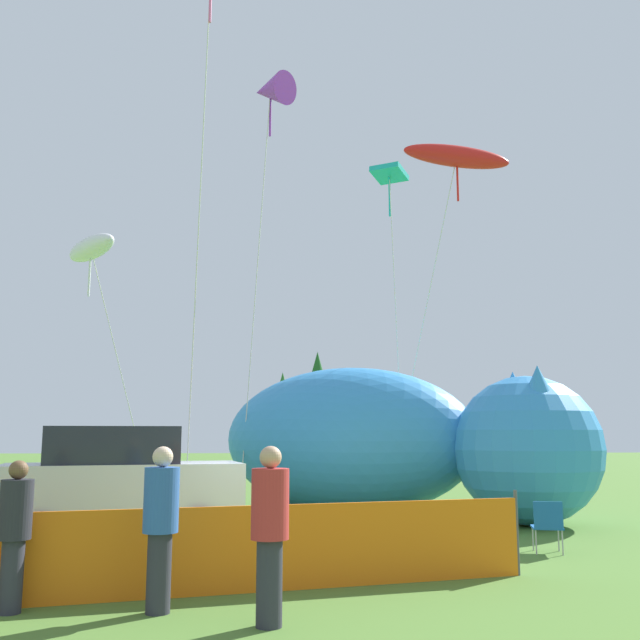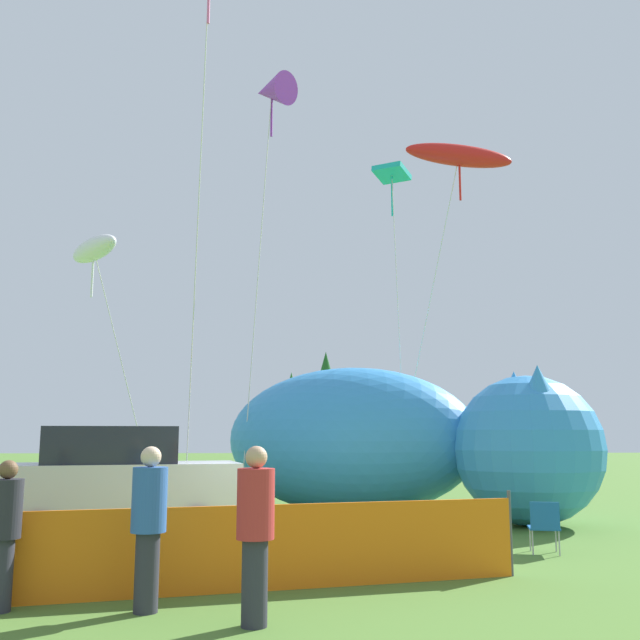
# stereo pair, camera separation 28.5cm
# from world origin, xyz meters

# --- Properties ---
(ground_plane) EXTENTS (120.00, 120.00, 0.00)m
(ground_plane) POSITION_xyz_m (0.00, 0.00, 0.00)
(ground_plane) COLOR #4C752D
(parked_car) EXTENTS (4.48, 2.56, 2.06)m
(parked_car) POSITION_xyz_m (-2.95, 1.35, 1.02)
(parked_car) COLOR #B7BCC1
(parked_car) RESTS_ON ground
(folding_chair) EXTENTS (0.58, 0.58, 0.84)m
(folding_chair) POSITION_xyz_m (4.31, -0.32, 0.48)
(folding_chair) COLOR #1959A5
(folding_chair) RESTS_ON ground
(inflatable_cat) EXTENTS (9.02, 7.04, 3.53)m
(inflatable_cat) POSITION_xyz_m (2.49, 4.89, 1.63)
(inflatable_cat) COLOR #338CD8
(inflatable_cat) RESTS_ON ground
(safety_fence) EXTENTS (9.28, 2.32, 1.15)m
(safety_fence) POSITION_xyz_m (-1.38, -3.17, 0.52)
(safety_fence) COLOR orange
(safety_fence) RESTS_ON ground
(spectator_in_white_shirt) EXTENTS (0.39, 0.39, 1.80)m
(spectator_in_white_shirt) POSITION_xyz_m (-0.15, -4.50, 0.98)
(spectator_in_white_shirt) COLOR #2D2D38
(spectator_in_white_shirt) RESTS_ON ground
(spectator_in_green_shirt) EXTENTS (0.39, 0.39, 1.79)m
(spectator_in_green_shirt) POSITION_xyz_m (-1.37, -3.88, 0.97)
(spectator_in_green_shirt) COLOR #2D2D38
(spectator_in_green_shirt) RESTS_ON ground
(spectator_in_black_shirt) EXTENTS (0.36, 0.36, 1.63)m
(spectator_in_black_shirt) POSITION_xyz_m (-2.97, -3.80, 0.89)
(spectator_in_black_shirt) COLOR #2D2D38
(spectator_in_black_shirt) RESTS_ON ground
(kite_red_lizard) EXTENTS (3.45, 2.15, 10.05)m
(kite_red_lizard) POSITION_xyz_m (4.82, 6.67, 9.58)
(kite_red_lizard) COLOR silver
(kite_red_lizard) RESTS_ON ground
(kite_teal_diamond) EXTENTS (1.24, 1.58, 9.63)m
(kite_teal_diamond) POSITION_xyz_m (3.07, 7.71, 9.26)
(kite_teal_diamond) COLOR silver
(kite_teal_diamond) RESTS_ON ground
(kite_purple_delta) EXTENTS (1.51, 1.48, 11.59)m
(kite_purple_delta) POSITION_xyz_m (-0.40, 5.88, 11.00)
(kite_purple_delta) COLOR silver
(kite_purple_delta) RESTS_ON ground
(kite_white_ghost) EXTENTS (2.63, 3.32, 7.17)m
(kite_white_ghost) POSITION_xyz_m (-5.13, 6.59, 6.78)
(kite_white_ghost) COLOR silver
(kite_white_ghost) RESTS_ON ground
(horizon_tree_east) EXTENTS (3.07, 3.07, 7.33)m
(horizon_tree_east) POSITION_xyz_m (2.37, 35.18, 4.50)
(horizon_tree_east) COLOR brown
(horizon_tree_east) RESTS_ON ground
(horizon_tree_west) EXTENTS (2.62, 2.62, 6.25)m
(horizon_tree_west) POSITION_xyz_m (0.07, 38.83, 3.84)
(horizon_tree_west) COLOR brown
(horizon_tree_west) RESTS_ON ground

